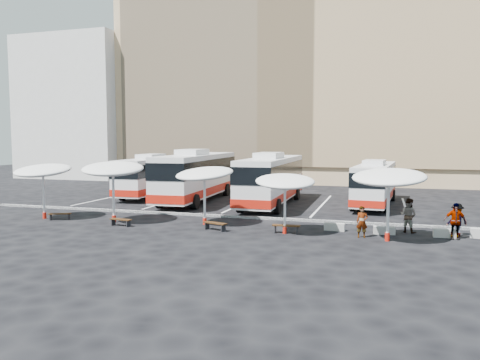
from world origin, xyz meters
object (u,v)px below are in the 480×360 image
(sunshade_4, at_px, (389,177))
(conc_bench_1, at_px, (384,230))
(passenger_1, at_px, (409,216))
(bus_0, at_px, (156,174))
(sunshade_1, at_px, (113,169))
(passenger_2, at_px, (455,221))
(wood_bench_2, at_px, (215,224))
(conc_bench_0, at_px, (335,227))
(bus_1, at_px, (197,174))
(bus_2, at_px, (272,178))
(sunshade_3, at_px, (285,182))
(bus_3, at_px, (375,182))
(wood_bench_1, at_px, (121,221))
(wood_bench_3, at_px, (286,227))
(passenger_0, at_px, (362,222))
(passenger_3, at_px, (457,220))
(wood_bench_0, at_px, (60,215))
(sunshade_0, at_px, (43,171))
(sunshade_2, at_px, (204,174))
(conc_bench_2, at_px, (446,233))

(sunshade_4, distance_m, conc_bench_1, 3.38)
(conc_bench_1, relative_size, passenger_1, 0.60)
(bus_0, relative_size, sunshade_4, 2.81)
(sunshade_1, distance_m, sunshade_4, 15.72)
(passenger_2, bearing_deg, wood_bench_2, -177.71)
(passenger_1, bearing_deg, conc_bench_0, 36.61)
(bus_1, height_order, bus_2, bus_1)
(sunshade_3, bearing_deg, bus_3, 70.94)
(passenger_1, bearing_deg, wood_bench_1, 38.42)
(wood_bench_3, xyz_separation_m, passenger_2, (8.35, 1.04, 0.57))
(sunshade_3, relative_size, wood_bench_3, 2.62)
(sunshade_1, relative_size, sunshade_3, 1.21)
(bus_1, relative_size, sunshade_3, 3.44)
(bus_3, relative_size, wood_bench_1, 7.95)
(wood_bench_1, distance_m, passenger_0, 13.46)
(bus_2, xyz_separation_m, wood_bench_2, (-0.69, -10.66, -1.72))
(bus_3, distance_m, wood_bench_1, 19.18)
(wood_bench_1, height_order, wood_bench_3, wood_bench_3)
(sunshade_3, distance_m, passenger_2, 8.69)
(sunshade_3, height_order, passenger_2, sunshade_3)
(wood_bench_3, xyz_separation_m, passenger_3, (8.54, 1.86, 0.51))
(bus_3, height_order, wood_bench_0, bus_3)
(sunshade_0, distance_m, sunshade_4, 20.62)
(sunshade_0, height_order, passenger_3, sunshade_0)
(sunshade_1, xyz_separation_m, passenger_2, (18.93, 0.82, -2.31))
(sunshade_2, relative_size, wood_bench_1, 3.11)
(conc_bench_1, distance_m, passenger_2, 3.45)
(wood_bench_3, distance_m, passenger_1, 6.59)
(bus_1, height_order, wood_bench_0, bus_1)
(passenger_2, bearing_deg, conc_bench_0, 171.16)
(passenger_3, bearing_deg, sunshade_1, -19.51)
(bus_0, height_order, wood_bench_1, bus_0)
(bus_0, xyz_separation_m, passenger_0, (18.31, -13.07, -1.10))
(sunshade_0, distance_m, conc_bench_2, 23.66)
(bus_0, height_order, sunshade_0, bus_0)
(conc_bench_0, distance_m, passenger_3, 6.20)
(bus_2, xyz_separation_m, wood_bench_0, (-11.05, -10.34, -1.74))
(wood_bench_1, height_order, passenger_2, passenger_2)
(bus_1, xyz_separation_m, passenger_0, (13.39, -10.70, -1.35))
(wood_bench_3, bearing_deg, sunshade_1, 178.80)
(bus_1, height_order, passenger_2, bus_1)
(bus_3, xyz_separation_m, wood_bench_3, (-4.29, -12.48, -1.43))
(sunshade_4, xyz_separation_m, passenger_0, (-1.24, 0.51, -2.34))
(bus_0, height_order, bus_2, bus_2)
(bus_0, xyz_separation_m, sunshade_1, (3.84, -12.96, 1.33))
(bus_0, height_order, passenger_0, bus_0)
(passenger_1, bearing_deg, passenger_0, 68.65)
(sunshade_3, xyz_separation_m, passenger_3, (8.60, 1.96, -1.92))
(bus_0, height_order, passenger_2, bus_0)
(wood_bench_3, bearing_deg, sunshade_2, 167.78)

